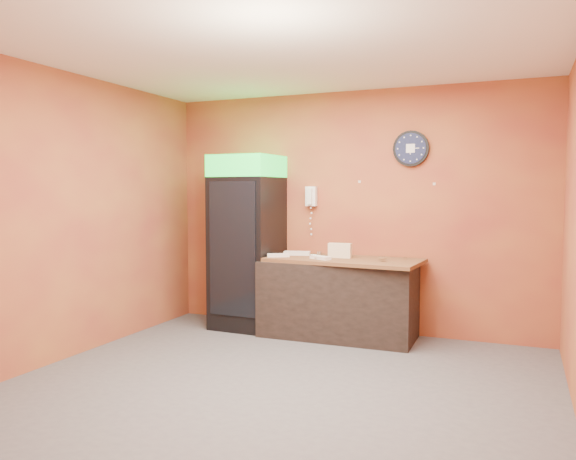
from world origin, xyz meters
The scene contains 14 objects.
floor centered at (0.00, 0.00, 0.00)m, with size 4.50×4.50×0.00m, color #47474C.
back_wall centered at (0.00, 2.00, 1.40)m, with size 4.50×0.02×2.80m, color #AE6931.
left_wall centered at (-2.25, 0.00, 1.40)m, with size 0.02×4.00×2.80m, color #AE6931.
ceiling centered at (0.00, 0.00, 2.80)m, with size 4.50×4.00×0.02m, color white.
beverage_cooler centered at (-1.18, 1.60, 1.01)m, with size 0.74×0.75×2.06m.
prep_counter centered at (-0.03, 1.62, 0.43)m, with size 1.70×0.76×0.85m, color black.
wall_clock centered at (0.69, 1.97, 2.11)m, with size 0.40×0.06×0.40m.
wall_phone centered at (-0.48, 1.95, 1.58)m, with size 0.13×0.11×0.23m.
butcher_paper centered at (-0.03, 1.62, 0.87)m, with size 1.82×0.79×0.04m, color brown.
sub_roll_stack centered at (-0.03, 1.66, 0.97)m, with size 0.26×0.10×0.16m.
wrapped_sandwich_left centered at (-0.70, 1.47, 0.91)m, with size 0.25×0.10×0.04m, color silver.
wrapped_sandwich_mid centered at (-0.18, 1.44, 0.91)m, with size 0.25×0.10×0.04m, color silver.
wrapped_sandwich_right centered at (-0.57, 1.72, 0.91)m, with size 0.31×0.12×0.04m, color silver.
kitchen_tool centered at (-0.29, 1.72, 0.92)m, with size 0.05×0.05×0.05m, color silver.
Camera 1 is at (1.84, -4.36, 1.64)m, focal length 35.00 mm.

